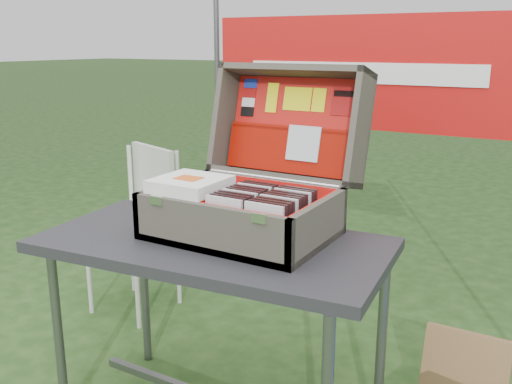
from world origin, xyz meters
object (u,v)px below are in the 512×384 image
Objects in this scene: table at (215,338)px; chair at (132,232)px; suitcase at (250,154)px; cardboard_box at (464,375)px.

table is 1.16m from chair.
suitcase is (0.07, 0.15, 0.67)m from table.
table is at bearing -13.43° from chair.
table is at bearing -144.67° from cardboard_box.
chair reaches higher than cardboard_box.
table is 1.97× the size of suitcase.
chair is 1.79m from cardboard_box.
cardboard_box is at bearing 29.58° from suitcase.
cardboard_box is (0.80, 0.57, -0.21)m from table.
suitcase is at bearing -5.29° from chair.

